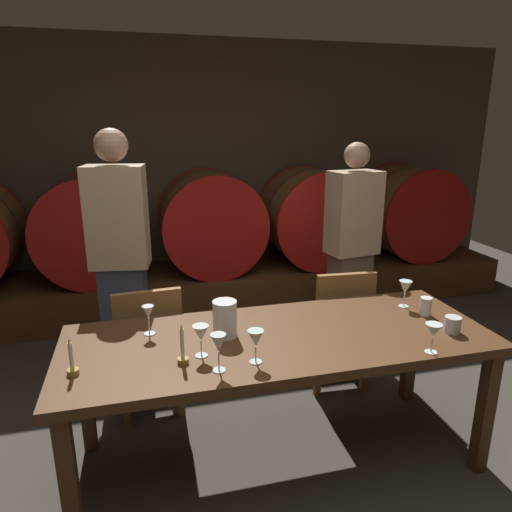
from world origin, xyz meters
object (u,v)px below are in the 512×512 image
object	(u,v)px
wine_barrel_center	(211,222)
wine_glass_far_left	(148,313)
wine_barrel_far_right	(409,212)
wine_glass_center_right	(256,339)
candle_right	(183,353)
chair_right	(338,323)
guest_right	(351,249)
wine_glass_center_left	(218,344)
pitcher	(225,319)
wine_glass_far_right	(405,288)
candle_left	(72,365)
chair_left	(149,344)
guest_left	(121,261)
cup_right	(453,325)
wine_glass_left	(201,334)
wine_barrel_right	(312,217)
cup_left	(426,306)
wine_glass_right	(433,331)
dining_table	(279,349)
wine_barrel_left	(93,228)

from	to	relation	value
wine_barrel_center	wine_glass_far_left	world-z (taller)	wine_barrel_center
wine_barrel_far_right	wine_glass_center_right	size ratio (longest dim) A/B	6.20
candle_right	chair_right	bearing A→B (deg)	34.42
wine_barrel_far_right	candle_right	xyz separation A→B (m)	(-2.73, -2.50, -0.06)
wine_barrel_far_right	wine_barrel_center	bearing A→B (deg)	180.00
guest_right	wine_glass_center_left	xyz separation A→B (m)	(-1.30, -1.39, 0.03)
pitcher	wine_glass_far_right	xyz separation A→B (m)	(1.11, 0.12, 0.02)
candle_left	wine_glass_center_left	world-z (taller)	wine_glass_center_left
guest_right	pitcher	bearing A→B (deg)	32.19
chair_left	guest_left	distance (m)	0.62
guest_left	pitcher	size ratio (longest dim) A/B	9.28
wine_glass_far_right	cup_right	xyz separation A→B (m)	(0.06, -0.38, -0.08)
chair_left	guest_left	size ratio (longest dim) A/B	0.49
chair_left	wine_glass_far_right	world-z (taller)	wine_glass_far_right
chair_left	pitcher	xyz separation A→B (m)	(0.39, -0.55, 0.37)
chair_right	wine_glass_left	size ratio (longest dim) A/B	5.64
pitcher	wine_glass_center_left	xyz separation A→B (m)	(-0.09, -0.33, 0.03)
wine_glass_left	cup_right	size ratio (longest dim) A/B	1.81
wine_barrel_right	wine_glass_far_left	size ratio (longest dim) A/B	6.32
pitcher	wine_glass_center_left	distance (m)	0.35
guest_right	wine_glass_far_left	size ratio (longest dim) A/B	10.69
pitcher	candle_left	bearing A→B (deg)	-164.10
candle_right	guest_right	bearing A→B (deg)	41.45
wine_glass_center_left	wine_glass_center_right	xyz separation A→B (m)	(0.18, 0.03, -0.01)
guest_left	wine_barrel_right	bearing A→B (deg)	-136.46
wine_glass_far_right	cup_left	distance (m)	0.16
wine_barrel_right	wine_glass_far_right	world-z (taller)	wine_barrel_right
wine_glass_far_left	candle_right	bearing A→B (deg)	-68.30
wine_glass_left	cup_left	xyz separation A→B (m)	(1.31, 0.16, -0.06)
wine_glass_right	wine_barrel_center	bearing A→B (deg)	103.25
pitcher	cup_right	size ratio (longest dim) A/B	2.24
candle_right	wine_glass_far_right	xyz separation A→B (m)	(1.35, 0.35, 0.06)
wine_barrel_far_right	wine_glass_left	world-z (taller)	wine_barrel_far_right
chair_left	candle_right	world-z (taller)	candle_right
chair_right	candle_left	size ratio (longest dim) A/B	5.00
wine_glass_center_right	wine_barrel_center	bearing A→B (deg)	85.46
wine_barrel_center	dining_table	distance (m)	2.35
wine_glass_far_left	wine_glass_right	size ratio (longest dim) A/B	1.06
candle_left	candle_right	world-z (taller)	candle_right
guest_right	cup_right	size ratio (longest dim) A/B	19.49
wine_barrel_right	wine_glass_far_right	bearing A→B (deg)	-96.41
wine_glass_far_right	chair_right	bearing A→B (deg)	116.92
chair_right	wine_glass_far_right	world-z (taller)	wine_glass_far_right
cup_right	wine_barrel_center	bearing A→B (deg)	109.11
wine_barrel_far_right	cup_right	xyz separation A→B (m)	(-1.32, -2.53, -0.07)
guest_right	wine_glass_right	distance (m)	1.50
wine_glass_center_left	wine_glass_far_right	bearing A→B (deg)	20.77
chair_right	guest_left	bearing A→B (deg)	-12.55
wine_barrel_left	cup_left	world-z (taller)	wine_barrel_left
wine_barrel_center	wine_glass_left	xyz separation A→B (m)	(-0.44, -2.46, 0.00)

